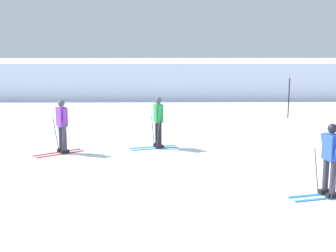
% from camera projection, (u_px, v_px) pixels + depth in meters
% --- Properties ---
extents(ground_plane, '(120.00, 120.00, 0.00)m').
position_uv_depth(ground_plane, '(161.00, 173.00, 12.47)').
color(ground_plane, silver).
extents(far_snow_ridge, '(80.00, 7.70, 2.18)m').
position_uv_depth(far_snow_ridge, '(162.00, 77.00, 30.47)').
color(far_snow_ridge, silver).
rests_on(far_snow_ridge, ground).
extents(skier_green, '(1.64, 0.97, 1.71)m').
position_uv_depth(skier_green, '(158.00, 121.00, 15.19)').
color(skier_green, '#237AC6').
rests_on(skier_green, ground).
extents(skier_blue, '(1.64, 0.98, 1.71)m').
position_uv_depth(skier_blue, '(330.00, 158.00, 10.46)').
color(skier_blue, '#237AC6').
rests_on(skier_blue, ground).
extents(skier_purple, '(1.52, 1.23, 1.71)m').
position_uv_depth(skier_purple, '(62.00, 125.00, 14.49)').
color(skier_purple, red).
rests_on(skier_purple, ground).
extents(trail_marker_pole, '(0.05, 0.05, 1.84)m').
position_uv_depth(trail_marker_pole, '(289.00, 98.00, 20.95)').
color(trail_marker_pole, black).
rests_on(trail_marker_pole, ground).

